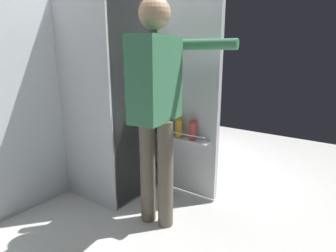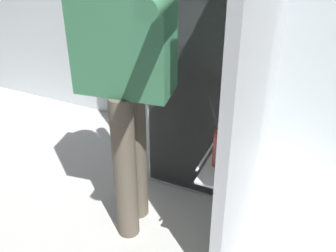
% 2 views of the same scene
% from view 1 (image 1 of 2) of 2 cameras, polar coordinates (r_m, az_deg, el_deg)
% --- Properties ---
extents(ground_plane, '(5.81, 5.81, 0.00)m').
position_cam_1_polar(ground_plane, '(2.66, -1.53, -15.63)').
color(ground_plane, silver).
extents(kitchen_wall, '(4.40, 0.10, 2.48)m').
position_cam_1_polar(kitchen_wall, '(2.97, -16.86, 12.05)').
color(kitchen_wall, silver).
rests_on(kitchen_wall, ground_plane).
extents(refrigerator, '(0.69, 1.27, 1.81)m').
position_cam_1_polar(refrigerator, '(2.70, -10.26, 5.09)').
color(refrigerator, silver).
rests_on(refrigerator, ground_plane).
extents(person, '(0.63, 0.73, 1.71)m').
position_cam_1_polar(person, '(2.08, -2.38, 6.09)').
color(person, '#665B4C').
rests_on(person, ground_plane).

